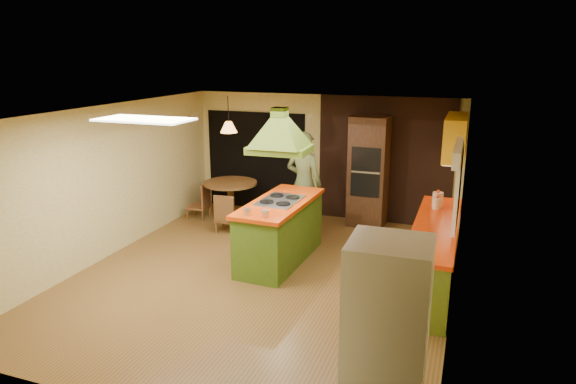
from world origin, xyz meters
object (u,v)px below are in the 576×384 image
at_px(refrigerator, 386,332).
at_px(wall_oven, 368,172).
at_px(dining_table, 231,193).
at_px(canister_large, 438,200).
at_px(man, 304,184).
at_px(kitchen_island, 280,231).

height_order(refrigerator, wall_oven, wall_oven).
xyz_separation_m(dining_table, canister_large, (4.06, -0.83, 0.48)).
distance_m(man, dining_table, 1.72).
xyz_separation_m(kitchen_island, canister_large, (2.37, 0.83, 0.53)).
bearing_deg(man, wall_oven, -127.26).
bearing_deg(canister_large, wall_oven, 133.54).
distance_m(refrigerator, wall_oven, 5.61).
distance_m(man, refrigerator, 5.07).
xyz_separation_m(refrigerator, wall_oven, (-1.26, 5.47, 0.20)).
bearing_deg(canister_large, man, 167.26).
distance_m(kitchen_island, dining_table, 2.37).
bearing_deg(man, canister_large, 177.47).
bearing_deg(kitchen_island, dining_table, 138.07).
height_order(man, wall_oven, wall_oven).
distance_m(kitchen_island, man, 1.45).
distance_m(man, canister_large, 2.48).
xyz_separation_m(wall_oven, dining_table, (-2.66, -0.65, -0.51)).
distance_m(kitchen_island, canister_large, 2.56).
height_order(wall_oven, dining_table, wall_oven).
distance_m(wall_oven, dining_table, 2.78).
bearing_deg(wall_oven, kitchen_island, -110.23).
distance_m(wall_oven, canister_large, 2.04).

